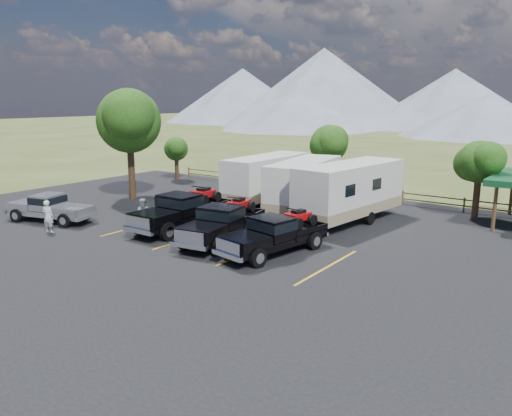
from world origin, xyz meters
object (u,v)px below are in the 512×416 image
Objects in this scene: rig_center at (223,222)px; trailer_right at (350,192)px; trailer_center at (304,185)px; person_b at (144,215)px; rig_right at (276,234)px; pickup_silver at (50,207)px; tree_big_nw at (129,121)px; person_a at (48,216)px; trailer_left at (267,179)px; rig_left at (183,210)px.

trailer_right reaches higher than rig_center.
trailer_center is at bearing 81.27° from rig_center.
person_b is at bearing -176.70° from rig_center.
trailer_center is at bearing 31.81° from person_b.
pickup_silver is at bearing -158.83° from rig_right.
trailer_center is (12.24, 3.56, -3.84)m from tree_big_nw.
rig_right is at bearing -178.66° from person_a.
pickup_silver is at bearing -52.24° from person_a.
trailer_right is at bearing -153.79° from person_a.
trailer_right is (0.13, 7.54, 0.86)m from rig_right.
trailer_left is (8.71, 4.51, -3.85)m from tree_big_nw.
rig_right is (15.61, -4.71, -4.61)m from tree_big_nw.
trailer_right reaches higher than rig_left.
rig_left is at bearing -155.03° from person_a.
rig_left is 2.13m from person_b.
trailer_left is (-0.23, 8.49, 0.64)m from rig_left.
tree_big_nw is 1.22× the size of rig_center.
rig_left is 0.66× the size of trailer_right.
rig_center is 9.80m from trailer_left.
rig_center is 4.85m from person_b.
tree_big_nw reaches higher than pickup_silver.
trailer_right is at bearing -21.63° from trailer_center.
trailer_left is (-6.91, 9.22, 0.76)m from rig_right.
rig_center is at bearing -172.14° from rig_right.
pickup_silver is at bearing -78.52° from tree_big_nw.
rig_right is at bearing -11.83° from rig_center.
tree_big_nw is at bearing -173.53° from trailer_center.
rig_center is at bearing -171.45° from person_a.
rig_center is 0.67× the size of trailer_center.
trailer_center is at bearing 122.49° from rig_right.
person_a is at bearing 40.40° from pickup_silver.
person_a is (-12.08, -11.72, -0.92)m from trailer_right.
rig_right is 1.07× the size of pickup_silver.
pickup_silver is (-10.82, -2.85, -0.15)m from rig_center.
trailer_center is at bearing 16.24° from tree_big_nw.
trailer_left is at bearing 155.30° from trailer_center.
tree_big_nw is 16.95m from rig_right.
trailer_center is (-0.09, 8.14, 0.73)m from rig_center.
tree_big_nw is at bearing 173.51° from rig_right.
trailer_left is at bearing 133.60° from pickup_silver.
rig_center is at bearing -99.12° from trailer_center.
tree_big_nw is 10.54m from person_b.
rig_left is 0.70× the size of trailer_center.
rig_right reaches higher than person_a.
rig_center is at bearing -69.08° from trailer_left.
pickup_silver is (-7.43, -3.43, -0.21)m from rig_left.
trailer_right reaches higher than person_b.
rig_center is at bearing -18.76° from person_b.
person_b is at bearing -97.06° from trailer_left.
trailer_left reaches higher than rig_right.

